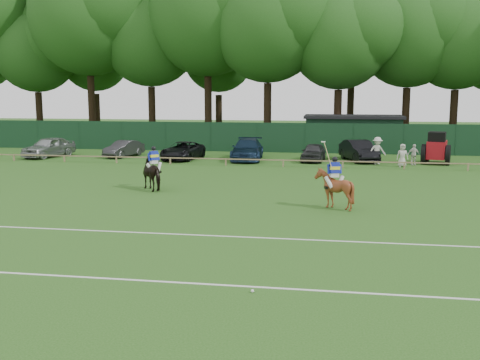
% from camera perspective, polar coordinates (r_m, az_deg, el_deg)
% --- Properties ---
extents(ground, '(160.00, 160.00, 0.00)m').
position_cam_1_polar(ground, '(21.05, -2.70, -4.99)').
color(ground, '#1E4C14').
rests_on(ground, ground).
extents(horse_dark, '(2.10, 2.13, 1.73)m').
position_cam_1_polar(horse_dark, '(29.58, -8.71, 0.69)').
color(horse_dark, black).
rests_on(horse_dark, ground).
extents(horse_chestnut, '(1.79, 1.91, 1.75)m').
position_cam_1_polar(horse_chestnut, '(24.89, 9.53, -0.87)').
color(horse_chestnut, brown).
rests_on(horse_chestnut, ground).
extents(sedan_silver, '(3.02, 4.97, 1.58)m').
position_cam_1_polar(sedan_silver, '(46.43, -18.85, 3.19)').
color(sedan_silver, '#9DA1A2').
rests_on(sedan_silver, ground).
extents(sedan_grey, '(2.32, 4.08, 1.27)m').
position_cam_1_polar(sedan_grey, '(45.06, -11.72, 3.13)').
color(sedan_grey, '#2F2E31').
rests_on(sedan_grey, ground).
extents(suv_black, '(2.74, 5.00, 1.33)m').
position_cam_1_polar(suv_black, '(42.61, -5.84, 2.98)').
color(suv_black, black).
rests_on(suv_black, ground).
extents(sedan_navy, '(2.54, 5.52, 1.56)m').
position_cam_1_polar(sedan_navy, '(42.05, 0.75, 3.11)').
color(sedan_navy, '#13263E').
rests_on(sedan_navy, ground).
extents(hatch_grey, '(1.89, 3.98, 1.31)m').
position_cam_1_polar(hatch_grey, '(41.68, 7.47, 2.81)').
color(hatch_grey, '#313134').
rests_on(hatch_grey, ground).
extents(estate_black, '(2.97, 4.94, 1.54)m').
position_cam_1_polar(estate_black, '(42.29, 11.99, 2.93)').
color(estate_black, black).
rests_on(estate_black, ground).
extents(spectator_left, '(1.41, 1.12, 1.92)m').
position_cam_1_polar(spectator_left, '(40.73, 13.77, 2.91)').
color(spectator_left, beige).
rests_on(spectator_left, ground).
extents(spectator_mid, '(0.93, 0.60, 1.47)m').
position_cam_1_polar(spectator_mid, '(40.94, 17.22, 2.48)').
color(spectator_mid, silver).
rests_on(spectator_mid, ground).
extents(spectator_right, '(0.79, 0.54, 1.57)m').
position_cam_1_polar(spectator_right, '(39.68, 16.17, 2.41)').
color(spectator_right, beige).
rests_on(spectator_right, ground).
extents(rider_dark, '(0.77, 0.75, 1.41)m').
position_cam_1_polar(rider_dark, '(29.47, -8.74, 2.16)').
color(rider_dark, silver).
rests_on(rider_dark, ground).
extents(rider_chestnut, '(0.98, 0.51, 2.05)m').
position_cam_1_polar(rider_chestnut, '(24.76, 9.58, 0.89)').
color(rider_chestnut, silver).
rests_on(rider_chestnut, ground).
extents(polo_ball, '(0.09, 0.09, 0.09)m').
position_cam_1_polar(polo_ball, '(14.59, 1.27, -11.20)').
color(polo_ball, silver).
rests_on(polo_ball, ground).
extents(pitch_lines, '(60.00, 5.10, 0.01)m').
position_cam_1_polar(pitch_lines, '(17.77, -5.09, -7.65)').
color(pitch_lines, silver).
rests_on(pitch_lines, ground).
extents(pitch_rail, '(62.10, 0.10, 0.50)m').
position_cam_1_polar(pitch_rail, '(38.50, 2.94, 2.05)').
color(pitch_rail, '#997F5B').
rests_on(pitch_rail, ground).
extents(perimeter_fence, '(92.08, 0.08, 2.50)m').
position_cam_1_polar(perimeter_fence, '(47.32, 4.20, 4.31)').
color(perimeter_fence, '#14351E').
rests_on(perimeter_fence, ground).
extents(utility_shed, '(8.40, 4.40, 3.04)m').
position_cam_1_polar(utility_shed, '(50.12, 11.39, 4.75)').
color(utility_shed, '#14331E').
rests_on(utility_shed, ground).
extents(tree_row, '(96.00, 12.00, 21.00)m').
position_cam_1_polar(tree_row, '(55.25, 7.03, 3.63)').
color(tree_row, '#26561C').
rests_on(tree_row, ground).
extents(tractor, '(2.41, 3.06, 2.28)m').
position_cam_1_polar(tractor, '(42.15, 19.35, 3.02)').
color(tractor, '#A60F19').
rests_on(tractor, ground).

